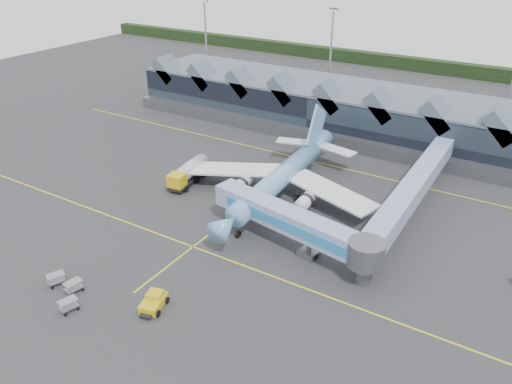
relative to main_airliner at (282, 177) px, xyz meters
The scene contains 10 objects.
ground 13.04m from the main_airliner, 105.58° to the right, with size 260.00×260.00×0.00m, color #2C2C2E.
taxi_stripes 5.40m from the main_airliner, 148.71° to the right, with size 120.00×60.00×0.01m.
tree_line_far 98.03m from the main_airliner, 91.96° to the left, with size 260.00×4.00×4.00m, color black.
terminal 36.32m from the main_airliner, 103.42° to the left, with size 90.00×22.25×12.52m.
light_masts 54.45m from the main_airliner, 70.83° to the left, with size 132.40×42.56×22.45m.
main_airliner is the anchor object (origin of this frame).
jet_bridge 17.05m from the main_airliner, 51.49° to the right, with size 27.33×8.55×6.21m.
fuel_truck 17.23m from the main_airliner, 167.21° to the right, with size 4.37×11.11×3.69m.
pushback_tug 32.88m from the main_airliner, 88.85° to the right, with size 3.44×4.54×1.84m.
baggage_carts 38.12m from the main_airliner, 105.42° to the right, with size 7.42×5.06×1.50m.
Camera 1 is at (38.78, -53.96, 40.12)m, focal length 35.00 mm.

